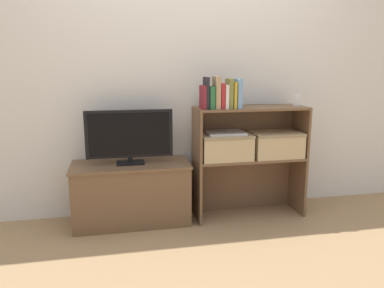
# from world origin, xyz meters

# --- Properties ---
(ground_plane) EXTENTS (16.00, 16.00, 0.00)m
(ground_plane) POSITION_xyz_m (0.00, 0.00, 0.00)
(ground_plane) COLOR #A37F56
(wall_back) EXTENTS (10.00, 0.05, 2.40)m
(wall_back) POSITION_xyz_m (0.00, 0.45, 1.20)
(wall_back) COLOR silver
(wall_back) RESTS_ON ground_plane
(tv_stand) EXTENTS (0.95, 0.43, 0.50)m
(tv_stand) POSITION_xyz_m (-0.50, 0.21, 0.25)
(tv_stand) COLOR brown
(tv_stand) RESTS_ON ground_plane
(tv) EXTENTS (0.69, 0.14, 0.44)m
(tv) POSITION_xyz_m (-0.50, 0.20, 0.74)
(tv) COLOR black
(tv) RESTS_ON tv_stand
(bookshelf_lower_tier) EXTENTS (0.94, 0.33, 0.52)m
(bookshelf_lower_tier) POSITION_xyz_m (0.50, 0.23, 0.33)
(bookshelf_lower_tier) COLOR brown
(bookshelf_lower_tier) RESTS_ON ground_plane
(bookshelf_upper_tier) EXTENTS (0.94, 0.33, 0.43)m
(bookshelf_upper_tier) POSITION_xyz_m (0.50, 0.23, 0.80)
(bookshelf_upper_tier) COLOR brown
(bookshelf_upper_tier) RESTS_ON bookshelf_lower_tier
(book_maroon) EXTENTS (0.02, 0.15, 0.18)m
(book_maroon) POSITION_xyz_m (0.07, 0.10, 1.04)
(book_maroon) COLOR maroon
(book_maroon) RESTS_ON bookshelf_upper_tier
(book_charcoal) EXTENTS (0.03, 0.13, 0.25)m
(book_charcoal) POSITION_xyz_m (0.10, 0.10, 1.07)
(book_charcoal) COLOR #232328
(book_charcoal) RESTS_ON bookshelf_upper_tier
(book_forest) EXTENTS (0.04, 0.15, 0.18)m
(book_forest) POSITION_xyz_m (0.14, 0.10, 1.03)
(book_forest) COLOR #286638
(book_forest) RESTS_ON bookshelf_upper_tier
(book_tan) EXTENTS (0.04, 0.14, 0.25)m
(book_tan) POSITION_xyz_m (0.18, 0.10, 1.07)
(book_tan) COLOR tan
(book_tan) RESTS_ON bookshelf_upper_tier
(book_crimson) EXTENTS (0.03, 0.14, 0.20)m
(book_crimson) POSITION_xyz_m (0.22, 0.10, 1.05)
(book_crimson) COLOR #B22328
(book_crimson) RESTS_ON bookshelf_upper_tier
(book_ivory) EXTENTS (0.03, 0.15, 0.19)m
(book_ivory) POSITION_xyz_m (0.25, 0.10, 1.04)
(book_ivory) COLOR silver
(book_ivory) RESTS_ON bookshelf_upper_tier
(book_olive) EXTENTS (0.03, 0.13, 0.23)m
(book_olive) POSITION_xyz_m (0.29, 0.10, 1.06)
(book_olive) COLOR olive
(book_olive) RESTS_ON bookshelf_upper_tier
(book_mustard) EXTENTS (0.02, 0.14, 0.21)m
(book_mustard) POSITION_xyz_m (0.32, 0.10, 1.05)
(book_mustard) COLOR gold
(book_mustard) RESTS_ON bookshelf_upper_tier
(book_skyblue) EXTENTS (0.03, 0.16, 0.23)m
(book_skyblue) POSITION_xyz_m (0.36, 0.10, 1.06)
(book_skyblue) COLOR #709ECC
(book_skyblue) RESTS_ON bookshelf_upper_tier
(baby_monitor) EXTENTS (0.05, 0.04, 0.13)m
(baby_monitor) POSITION_xyz_m (0.91, 0.17, 1.00)
(baby_monitor) COLOR white
(baby_monitor) RESTS_ON bookshelf_upper_tier
(storage_basket_left) EXTENTS (0.43, 0.30, 0.21)m
(storage_basket_left) POSITION_xyz_m (0.28, 0.15, 0.63)
(storage_basket_left) COLOR tan
(storage_basket_left) RESTS_ON bookshelf_lower_tier
(storage_basket_right) EXTENTS (0.43, 0.30, 0.21)m
(storage_basket_right) POSITION_xyz_m (0.72, 0.15, 0.63)
(storage_basket_right) COLOR tan
(storage_basket_right) RESTS_ON bookshelf_lower_tier
(laptop) EXTENTS (0.31, 0.24, 0.02)m
(laptop) POSITION_xyz_m (0.28, 0.15, 0.74)
(laptop) COLOR #BCBCC1
(laptop) RESTS_ON storage_basket_left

